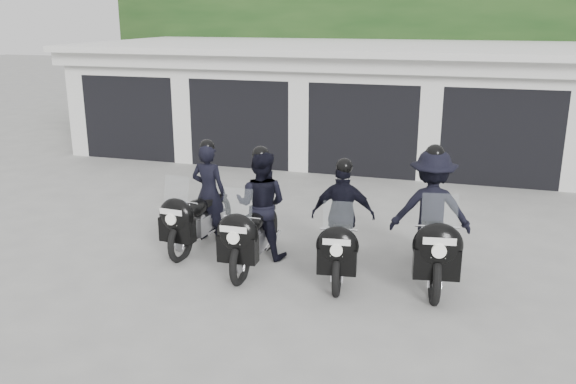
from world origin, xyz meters
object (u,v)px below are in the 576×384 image
(police_bike_a, at_px, (201,204))
(police_bike_c, at_px, (342,224))
(police_bike_b, at_px, (257,213))
(police_bike_d, at_px, (432,220))

(police_bike_a, relative_size, police_bike_c, 1.03)
(police_bike_b, height_order, police_bike_d, police_bike_d)
(police_bike_b, xyz_separation_m, police_bike_c, (1.34, 0.00, -0.04))
(police_bike_c, relative_size, police_bike_d, 0.88)
(police_bike_b, relative_size, police_bike_c, 1.06)
(police_bike_a, relative_size, police_bike_d, 0.91)
(police_bike_a, distance_m, police_bike_d, 3.76)
(police_bike_a, xyz_separation_m, police_bike_d, (3.76, -0.12, 0.13))
(police_bike_b, distance_m, police_bike_c, 1.34)
(police_bike_b, xyz_separation_m, police_bike_d, (2.62, 0.27, 0.07))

